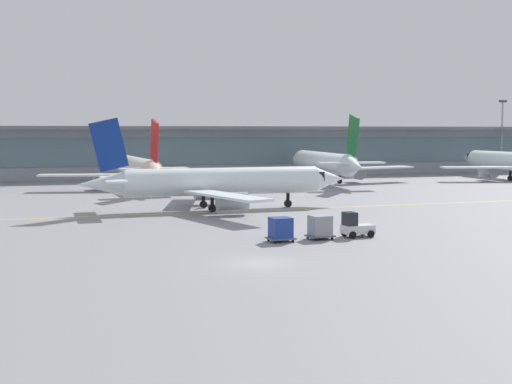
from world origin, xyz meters
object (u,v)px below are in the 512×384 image
object	(u,v)px
taxiing_regional_jet	(220,182)
cargo_dolly_trailing	(281,229)
cargo_dolly_lead	(320,226)
baggage_tug	(355,226)
gate_airplane_3	(324,163)
apron_light_mast_1	(502,133)
gate_airplane_2	(137,168)

from	to	relation	value
taxiing_regional_jet	cargo_dolly_trailing	size ratio (longest dim) A/B	13.87
cargo_dolly_lead	taxiing_regional_jet	bearing A→B (deg)	93.05
baggage_tug	cargo_dolly_trailing	bearing A→B (deg)	180.00
gate_airplane_3	taxiing_regional_jet	size ratio (longest dim) A/B	1.11
taxiing_regional_jet	cargo_dolly_lead	size ratio (longest dim) A/B	13.87
gate_airplane_3	taxiing_regional_jet	world-z (taller)	gate_airplane_3
taxiing_regional_jet	cargo_dolly_trailing	xyz separation A→B (m)	(-0.63, -22.90, -1.99)
baggage_tug	cargo_dolly_lead	bearing A→B (deg)	180.00
taxiing_regional_jet	apron_light_mast_1	xyz separation A→B (m)	(72.83, 48.75, 5.23)
taxiing_regional_jet	cargo_dolly_lead	bearing A→B (deg)	-83.92
gate_airplane_2	cargo_dolly_trailing	distance (m)	53.13
taxiing_regional_jet	apron_light_mast_1	bearing A→B (deg)	32.77
gate_airplane_2	taxiing_regional_jet	xyz separation A→B (m)	(5.57, -29.96, -0.07)
gate_airplane_3	apron_light_mast_1	bearing A→B (deg)	-66.85
gate_airplane_2	baggage_tug	size ratio (longest dim) A/B	11.67
gate_airplane_2	gate_airplane_3	size ratio (longest dim) A/B	0.92
cargo_dolly_trailing	gate_airplane_3	bearing A→B (deg)	60.38
gate_airplane_2	apron_light_mast_1	distance (m)	80.78
apron_light_mast_1	gate_airplane_3	bearing A→B (deg)	-160.81
gate_airplane_3	baggage_tug	bearing A→B (deg)	164.13
cargo_dolly_trailing	apron_light_mast_1	bearing A→B (deg)	40.23
gate_airplane_2	cargo_dolly_trailing	world-z (taller)	gate_airplane_2
gate_airplane_3	baggage_tug	world-z (taller)	gate_airplane_3
gate_airplane_2	apron_light_mast_1	size ratio (longest dim) A/B	2.07
gate_airplane_3	cargo_dolly_lead	xyz separation A→B (m)	(-23.00, -55.04, -2.33)
cargo_dolly_lead	apron_light_mast_1	bearing A→B (deg)	41.51
baggage_tug	cargo_dolly_trailing	world-z (taller)	baggage_tug
gate_airplane_3	taxiing_regional_jet	bearing A→B (deg)	145.39
apron_light_mast_1	baggage_tug	bearing A→B (deg)	-133.18
gate_airplane_3	taxiing_regional_jet	xyz separation A→B (m)	(-25.83, -32.39, -0.34)
gate_airplane_3	apron_light_mast_1	world-z (taller)	apron_light_mast_1
gate_airplane_3	cargo_dolly_trailing	distance (m)	61.34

